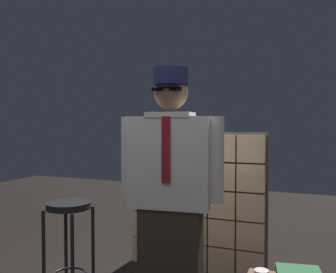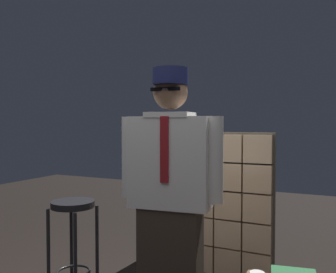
{
  "view_description": "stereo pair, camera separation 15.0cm",
  "coord_description": "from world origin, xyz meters",
  "views": [
    {
      "loc": [
        1.07,
        -1.82,
        1.42
      ],
      "look_at": [
        0.14,
        0.46,
        1.33
      ],
      "focal_mm": 38.63,
      "sensor_mm": 36.0,
      "label": 1
    },
    {
      "loc": [
        1.2,
        -1.75,
        1.42
      ],
      "look_at": [
        0.14,
        0.46,
        1.33
      ],
      "focal_mm": 38.63,
      "sensor_mm": 36.0,
      "label": 2
    }
  ],
  "objects": [
    {
      "name": "standing_person",
      "position": [
        0.17,
        0.42,
        0.93
      ],
      "size": [
        0.72,
        0.33,
        1.79
      ],
      "rotation": [
        0.0,
        0.0,
        0.12
      ],
      "color": "#382D23",
      "rests_on": "ground"
    },
    {
      "name": "bar_stool",
      "position": [
        -0.7,
        0.47,
        0.6
      ],
      "size": [
        0.34,
        0.34,
        0.81
      ],
      "color": "black",
      "rests_on": "ground"
    },
    {
      "name": "glass_block_wall",
      "position": [
        -0.0,
        1.51,
        0.66
      ],
      "size": [
        1.36,
        0.1,
        1.36
      ],
      "color": "#E0B78C",
      "rests_on": "ground"
    }
  ]
}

